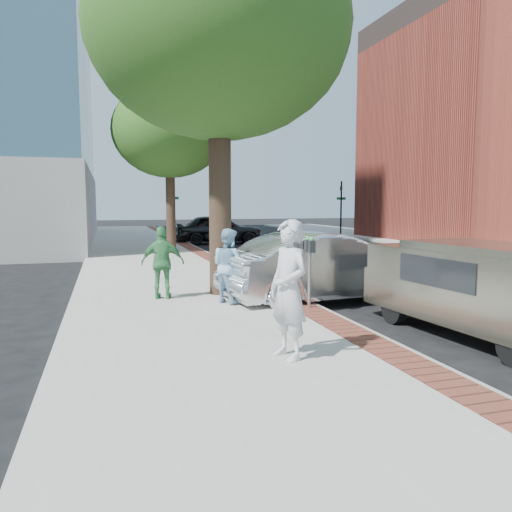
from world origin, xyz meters
name	(u,v)px	position (x,y,z in m)	size (l,w,h in m)	color
ground	(270,315)	(0.00, 0.00, 0.00)	(120.00, 120.00, 0.00)	black
sidewalk	(157,267)	(-1.50, 8.00, 0.07)	(5.00, 60.00, 0.15)	#9E9991
brick_strip	(219,262)	(0.70, 8.00, 0.15)	(0.60, 60.00, 0.01)	brown
curb	(228,264)	(1.05, 8.00, 0.07)	(0.10, 60.00, 0.15)	gray
signal_near	(173,204)	(0.90, 22.00, 2.25)	(0.70, 0.15, 3.80)	black
signal_far	(341,204)	(12.50, 22.00, 2.25)	(0.70, 0.15, 3.80)	black
tree_near	(219,31)	(-0.60, 1.90, 6.17)	(6.00, 6.00, 8.51)	black
tree_far	(169,131)	(-0.50, 12.00, 5.30)	(4.80, 4.80, 7.14)	black
parking_meter	(310,257)	(0.77, -0.26, 1.21)	(0.12, 0.32, 1.47)	gray
person_gray	(289,290)	(-0.80, -3.25, 1.11)	(0.70, 0.46, 1.92)	silver
person_officer	(228,266)	(-0.68, 0.78, 0.95)	(0.78, 0.61, 1.60)	#8CB9D9
person_green	(163,263)	(-1.99, 1.63, 0.97)	(0.96, 0.40, 1.63)	#418F4F
sedan_silver	(326,267)	(1.68, 0.90, 0.81)	(1.72, 4.94, 1.63)	silver
bg_car	(219,229)	(2.92, 17.99, 0.84)	(1.97, 4.90, 1.67)	black
van	(474,285)	(2.87, -2.56, 0.89)	(2.04, 4.51, 1.62)	gray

